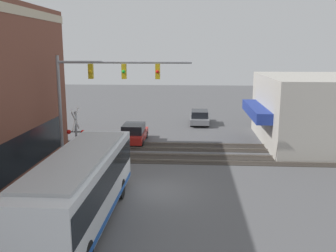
{
  "coord_description": "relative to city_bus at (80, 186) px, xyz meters",
  "views": [
    {
      "loc": [
        -18.74,
        -1.92,
        7.38
      ],
      "look_at": [
        5.35,
        -0.3,
        2.43
      ],
      "focal_mm": 40.0,
      "sensor_mm": 36.0,
      "label": 1
    }
  ],
  "objects": [
    {
      "name": "rail_track_far",
      "position": [
        13.25,
        -2.8,
        -1.68
      ],
      "size": [
        2.6,
        60.0,
        0.15
      ],
      "color": "#332D28",
      "rests_on": "ground"
    },
    {
      "name": "crossing_signal",
      "position": [
        7.8,
        2.59,
        0.58
      ],
      "size": [
        1.41,
        1.18,
        3.81
      ],
      "color": "gray",
      "rests_on": "ground"
    },
    {
      "name": "ground_plane",
      "position": [
        4.05,
        -2.8,
        -1.71
      ],
      "size": [
        120.0,
        120.0,
        0.0
      ],
      "primitive_type": "plane",
      "color": "#565659"
    },
    {
      "name": "city_bus",
      "position": [
        0.0,
        0.0,
        0.0
      ],
      "size": [
        10.2,
        2.59,
        3.1
      ],
      "color": "silver",
      "rests_on": "ground"
    },
    {
      "name": "pedestrian_at_crossing",
      "position": [
        8.51,
        2.42,
        -0.89
      ],
      "size": [
        0.34,
        0.34,
        1.62
      ],
      "color": "#473828",
      "rests_on": "ground"
    },
    {
      "name": "parked_car_grey",
      "position": [
        22.41,
        -5.4,
        -1.05
      ],
      "size": [
        4.53,
        1.82,
        1.41
      ],
      "color": "slate",
      "rests_on": "ground"
    },
    {
      "name": "traffic_signal_gantry",
      "position": [
        7.9,
        1.04,
        3.54
      ],
      "size": [
        0.42,
        8.29,
        7.03
      ],
      "color": "gray",
      "rests_on": "ground"
    },
    {
      "name": "parked_car_red",
      "position": [
        14.49,
        -0.0,
        -1.01
      ],
      "size": [
        4.33,
        1.82,
        1.53
      ],
      "color": "#B21E19",
      "rests_on": "ground"
    },
    {
      "name": "shop_building",
      "position": [
        15.04,
        -15.06,
        0.97
      ],
      "size": [
        11.16,
        10.82,
        5.37
      ],
      "color": "#B2ADA3",
      "rests_on": "ground"
    },
    {
      "name": "rail_track_near",
      "position": [
        10.05,
        -2.8,
        -1.68
      ],
      "size": [
        2.6,
        60.0,
        0.15
      ],
      "color": "#332D28",
      "rests_on": "ground"
    }
  ]
}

